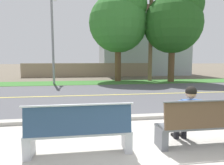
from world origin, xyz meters
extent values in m
plane|color=#665B4C|center=(0.00, 8.00, 0.00)|extent=(140.00, 140.00, 0.00)
cube|color=#B7B2A8|center=(0.00, 0.40, 0.01)|extent=(44.00, 3.60, 0.01)
cube|color=#ADA89E|center=(0.00, 2.35, 0.06)|extent=(44.00, 0.30, 0.11)
cube|color=#515156|center=(0.00, 6.50, 0.00)|extent=(52.00, 8.00, 0.01)
cube|color=#E0CC4C|center=(0.00, 6.50, 0.01)|extent=(48.00, 0.14, 0.01)
cube|color=#38702D|center=(0.00, 12.01, 0.01)|extent=(48.00, 2.80, 0.02)
cube|color=silver|center=(-2.18, 0.37, 0.23)|extent=(0.14, 0.40, 0.45)
cube|color=silver|center=(-0.35, 0.37, 0.23)|extent=(0.14, 0.40, 0.45)
cube|color=silver|center=(-1.27, 0.37, 0.42)|extent=(1.97, 0.44, 0.05)
cube|color=navy|center=(-1.27, 0.17, 0.71)|extent=(1.89, 0.12, 0.52)
cylinder|color=silver|center=(-1.27, 0.16, 0.99)|extent=(1.97, 0.04, 0.04)
cube|color=slate|center=(0.35, 0.37, 0.23)|extent=(0.14, 0.40, 0.45)
cube|color=slate|center=(1.27, 0.37, 0.42)|extent=(1.97, 0.44, 0.05)
cube|color=brown|center=(1.27, 0.17, 0.71)|extent=(1.89, 0.12, 0.52)
cylinder|color=slate|center=(1.27, 0.16, 0.99)|extent=(1.97, 0.04, 0.04)
cylinder|color=black|center=(0.87, 0.56, 0.51)|extent=(0.15, 0.42, 0.15)
cylinder|color=black|center=(1.05, 0.56, 0.51)|extent=(0.15, 0.42, 0.15)
cylinder|color=black|center=(0.87, 0.75, 0.21)|extent=(0.12, 0.12, 0.43)
cube|color=black|center=(0.87, 0.83, 0.04)|extent=(0.09, 0.24, 0.07)
cylinder|color=black|center=(1.05, 0.75, 0.21)|extent=(0.12, 0.12, 0.43)
cube|color=black|center=(1.05, 0.83, 0.04)|extent=(0.09, 0.24, 0.07)
cube|color=#33599E|center=(0.96, 0.37, 0.71)|extent=(0.34, 0.20, 0.52)
cylinder|color=#33599E|center=(0.75, 0.39, 0.73)|extent=(0.09, 0.09, 0.46)
cylinder|color=#33599E|center=(1.18, 0.39, 0.73)|extent=(0.09, 0.09, 0.46)
sphere|color=tan|center=(0.96, 0.38, 1.10)|extent=(0.21, 0.21, 0.21)
sphere|color=black|center=(0.96, 0.38, 1.14)|extent=(0.22, 0.22, 0.22)
cylinder|color=gray|center=(-3.25, 11.61, 3.39)|extent=(0.16, 0.16, 6.78)
cylinder|color=brown|center=(1.69, 12.81, 1.45)|extent=(0.50, 0.50, 2.91)
sphere|color=#33752D|center=(1.69, 12.81, 4.65)|extent=(4.65, 4.65, 4.65)
sphere|color=#33752D|center=(2.27, 12.46, 6.04)|extent=(3.25, 3.25, 3.25)
cylinder|color=brown|center=(5.82, 11.76, 1.42)|extent=(0.49, 0.49, 2.83)
sphere|color=#23561E|center=(5.82, 11.76, 4.53)|extent=(4.53, 4.53, 4.53)
sphere|color=#23561E|center=(6.39, 11.42, 5.89)|extent=(3.17, 3.17, 3.17)
cylinder|color=brown|center=(4.40, 12.73, 3.70)|extent=(0.32, 0.32, 7.40)
cube|color=gray|center=(-0.62, 17.23, 0.70)|extent=(13.00, 0.36, 1.40)
cube|color=#A3ADB2|center=(5.93, 20.43, 3.39)|extent=(9.74, 6.40, 6.79)
cube|color=brown|center=(5.93, 20.43, 7.09)|extent=(10.52, 6.91, 0.60)
cube|color=#232833|center=(3.74, 17.20, 3.73)|extent=(1.10, 0.06, 1.30)
cube|color=#232833|center=(8.12, 17.20, 3.73)|extent=(1.10, 0.06, 1.30)
camera|label=1|loc=(-1.19, -3.31, 1.78)|focal=32.02mm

